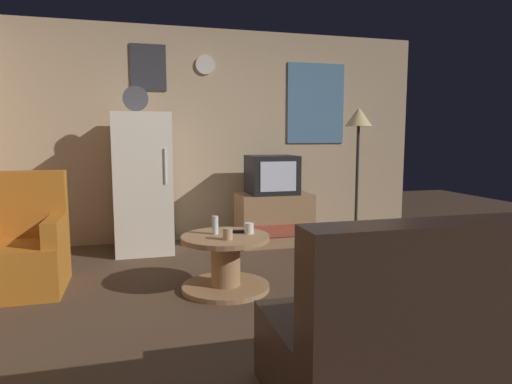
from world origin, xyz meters
TOP-DOWN VIEW (x-y plane):
  - ground_plane at (0.00, 0.00)m, footprint 12.00×12.00m
  - wall_with_art at (0.01, 2.45)m, footprint 5.20×0.12m
  - fridge at (-0.88, 1.97)m, footprint 0.60×0.62m
  - tv_stand at (0.59, 1.92)m, footprint 0.84×0.53m
  - crt_tv at (0.56, 1.92)m, footprint 0.54×0.51m
  - standing_lamp at (1.59, 1.81)m, footprint 0.32×0.32m
  - coffee_table at (-0.27, 0.51)m, footprint 0.72×0.72m
  - wine_glass at (-0.34, 0.59)m, footprint 0.05×0.05m
  - mug_ceramic_white at (-0.06, 0.53)m, footprint 0.08×0.08m
  - mug_ceramic_tan at (-0.28, 0.37)m, footprint 0.08×0.08m
  - remote_control at (-0.16, 0.59)m, footprint 0.16×0.07m
  - armchair at (-1.88, 0.95)m, footprint 0.68×0.68m
  - couch at (0.47, -1.28)m, footprint 1.70×0.80m
  - book_stack at (1.20, 1.74)m, footprint 0.20×0.18m

SIDE VIEW (x-z plane):
  - ground_plane at x=0.00m, z-range 0.00..0.00m
  - book_stack at x=1.20m, z-range 0.00..0.15m
  - coffee_table at x=-0.27m, z-range 0.00..0.45m
  - tv_stand at x=0.59m, z-range 0.00..0.59m
  - couch at x=0.47m, z-range -0.15..0.77m
  - armchair at x=-1.88m, z-range -0.14..0.82m
  - remote_control at x=-0.16m, z-range 0.45..0.47m
  - mug_ceramic_white at x=-0.06m, z-range 0.45..0.54m
  - mug_ceramic_tan at x=-0.28m, z-range 0.45..0.54m
  - wine_glass at x=-0.34m, z-range 0.45..0.60m
  - fridge at x=-0.88m, z-range -0.13..1.64m
  - crt_tv at x=0.56m, z-range 0.59..1.03m
  - wall_with_art at x=0.01m, z-range 0.01..2.52m
  - standing_lamp at x=1.59m, z-range 0.56..2.15m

